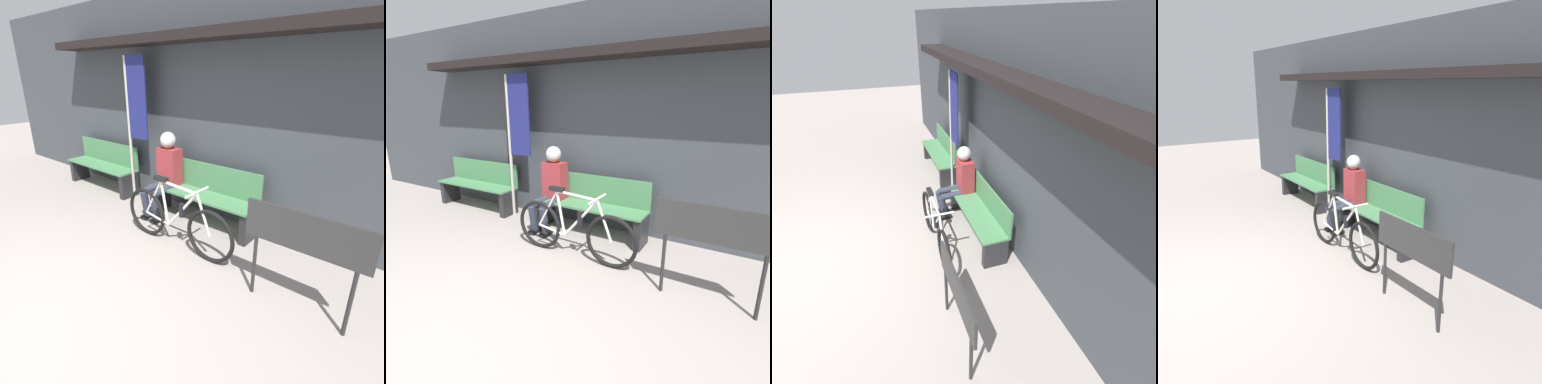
% 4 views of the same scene
% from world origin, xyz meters
% --- Properties ---
extents(ground_plane, '(24.00, 24.00, 0.00)m').
position_xyz_m(ground_plane, '(0.00, 0.00, 0.00)').
color(ground_plane, gray).
extents(storefront_wall, '(12.00, 0.56, 3.20)m').
position_xyz_m(storefront_wall, '(0.00, 2.91, 1.66)').
color(storefront_wall, '#3D4247').
rests_on(storefront_wall, ground_plane).
extents(park_bench_near, '(1.68, 0.42, 0.86)m').
position_xyz_m(park_bench_near, '(-0.03, 2.55, 0.41)').
color(park_bench_near, '#477F51').
rests_on(park_bench_near, ground_plane).
extents(bicycle, '(1.69, 0.40, 0.88)m').
position_xyz_m(bicycle, '(0.11, 1.79, 0.36)').
color(bicycle, black).
rests_on(bicycle, ground_plane).
extents(person_seated, '(0.34, 0.63, 1.26)m').
position_xyz_m(person_seated, '(-0.66, 2.44, 0.72)').
color(person_seated, '#2D3342').
rests_on(person_seated, ground_plane).
extents(park_bench_far, '(1.64, 0.42, 0.86)m').
position_xyz_m(park_bench_far, '(-2.40, 2.54, 0.40)').
color(park_bench_far, '#477F51').
rests_on(park_bench_far, ground_plane).
extents(banner_pole, '(0.45, 0.05, 2.31)m').
position_xyz_m(banner_pole, '(-1.42, 2.56, 1.49)').
color(banner_pole, '#B7B2A8').
rests_on(banner_pole, ground_plane).
extents(signboard, '(1.07, 0.04, 1.00)m').
position_xyz_m(signboard, '(1.71, 1.64, 0.76)').
color(signboard, '#232326').
rests_on(signboard, ground_plane).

